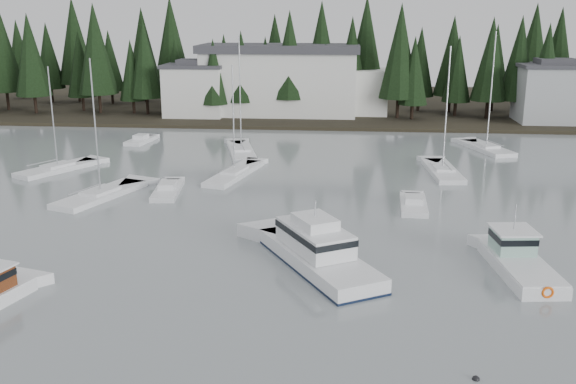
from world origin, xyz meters
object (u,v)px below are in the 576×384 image
at_px(sailboat_6, 241,152).
at_px(sailboat_10, 101,197).
at_px(lobster_boat_teal, 518,263).
at_px(runabout_1, 413,206).
at_px(sailboat_8, 235,175).
at_px(sailboat_0, 58,170).
at_px(sailboat_1, 442,172).
at_px(runabout_4, 168,191).
at_px(cabin_cruiser_center, 317,254).
at_px(runabout_3, 141,141).
at_px(house_east_a, 553,92).
at_px(harbor_inn, 293,81).
at_px(sailboat_4, 486,149).
at_px(house_west, 195,89).

bearing_deg(sailboat_6, sailboat_10, 139.84).
distance_m(lobster_boat_teal, runabout_1, 14.64).
bearing_deg(sailboat_8, sailboat_0, 101.77).
xyz_separation_m(sailboat_6, sailboat_8, (1.10, -11.04, -0.01)).
distance_m(sailboat_1, runabout_4, 28.42).
bearing_deg(cabin_cruiser_center, runabout_3, 1.79).
height_order(sailboat_0, runabout_3, sailboat_0).
distance_m(sailboat_1, sailboat_8, 21.69).
bearing_deg(sailboat_1, sailboat_6, 66.46).
bearing_deg(runabout_4, runabout_1, -103.31).
distance_m(house_east_a, sailboat_1, 37.98).
bearing_deg(sailboat_6, harbor_inn, -21.96).
distance_m(house_east_a, sailboat_0, 69.99).
relative_size(sailboat_0, sailboat_4, 0.78).
bearing_deg(runabout_4, runabout_3, 16.64).
xyz_separation_m(harbor_inn, cabin_cruiser_center, (6.86, -62.68, -5.02)).
distance_m(cabin_cruiser_center, runabout_4, 22.11).
relative_size(sailboat_1, runabout_3, 2.27).
height_order(house_west, sailboat_4, sailboat_4).
height_order(sailboat_0, sailboat_1, sailboat_1).
height_order(cabin_cruiser_center, runabout_4, cabin_cruiser_center).
height_order(runabout_1, runabout_4, same).
bearing_deg(sailboat_0, house_west, 17.37).
bearing_deg(runabout_3, sailboat_4, -83.26).
height_order(sailboat_1, sailboat_6, sailboat_6).
distance_m(sailboat_1, sailboat_6, 23.93).
bearing_deg(sailboat_8, harbor_inn, 9.43).
bearing_deg(sailboat_8, cabin_cruiser_center, -144.40).
height_order(harbor_inn, sailboat_10, sailboat_10).
relative_size(sailboat_0, sailboat_8, 0.97).
relative_size(house_west, sailboat_1, 0.70).
xyz_separation_m(sailboat_0, runabout_3, (4.03, 15.87, 0.07)).
xyz_separation_m(sailboat_1, sailboat_10, (-32.27, -12.03, -0.01)).
bearing_deg(runabout_1, sailboat_6, 44.69).
bearing_deg(runabout_1, house_east_a, -25.66).
distance_m(runabout_1, runabout_4, 22.52).
xyz_separation_m(harbor_inn, sailboat_8, (-2.71, -39.24, -5.72)).
distance_m(house_west, runabout_1, 54.47).
relative_size(house_west, cabin_cruiser_center, 0.79).
distance_m(harbor_inn, sailboat_1, 41.11).
bearing_deg(runabout_1, lobster_boat_teal, -155.35).
xyz_separation_m(harbor_inn, lobster_boat_teal, (19.90, -62.48, -5.22)).
bearing_deg(runabout_4, lobster_boat_teal, -126.90).
relative_size(cabin_cruiser_center, sailboat_8, 1.02).
relative_size(house_west, house_east_a, 0.90).
bearing_deg(cabin_cruiser_center, runabout_4, 11.73).
bearing_deg(runabout_1, harbor_inn, 19.65).
bearing_deg(cabin_cruiser_center, sailboat_8, -7.74).
bearing_deg(lobster_boat_teal, runabout_1, 15.11).
bearing_deg(house_west, sailboat_8, -71.05).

